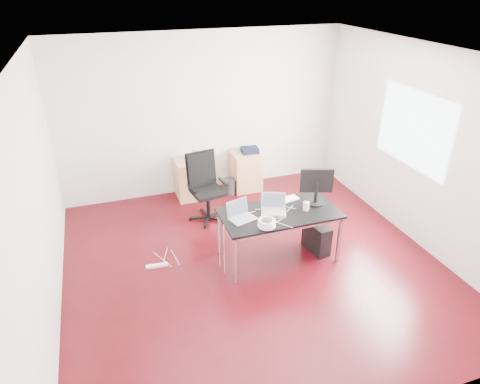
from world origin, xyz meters
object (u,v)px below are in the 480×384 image
object	(u,v)px
filing_cabinet_left	(190,179)
pc_tower	(317,237)
desk	(280,215)
filing_cabinet_right	(246,171)
office_chair	(205,184)

from	to	relation	value
filing_cabinet_left	pc_tower	distance (m)	2.59
desk	filing_cabinet_right	world-z (taller)	desk
filing_cabinet_left	office_chair	bearing A→B (deg)	-84.60
desk	pc_tower	world-z (taller)	desk
desk	filing_cabinet_right	bearing A→B (deg)	82.25
desk	filing_cabinet_left	xyz separation A→B (m)	(-0.74, 2.19, -0.33)
desk	office_chair	size ratio (longest dim) A/B	1.48
filing_cabinet_right	pc_tower	bearing A→B (deg)	-82.61
office_chair	filing_cabinet_left	xyz separation A→B (m)	(-0.07, 0.78, -0.26)
filing_cabinet_left	pc_tower	world-z (taller)	filing_cabinet_left
office_chair	filing_cabinet_left	world-z (taller)	office_chair
desk	pc_tower	bearing A→B (deg)	-3.00
pc_tower	office_chair	bearing A→B (deg)	122.78
desk	office_chair	xyz separation A→B (m)	(-0.67, 1.41, -0.07)
filing_cabinet_right	pc_tower	size ratio (longest dim) A/B	1.56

